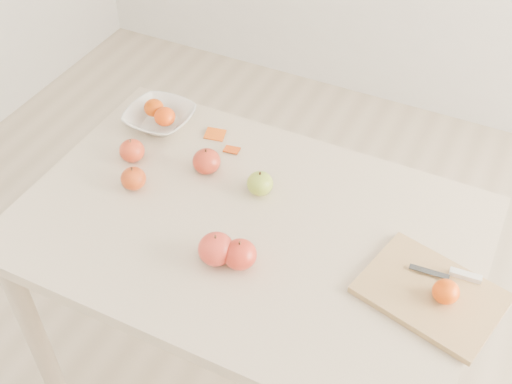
% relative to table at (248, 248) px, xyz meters
% --- Properties ---
extents(ground, '(3.50, 3.50, 0.00)m').
position_rel_table_xyz_m(ground, '(0.00, 0.00, -0.65)').
color(ground, '#C6B293').
rests_on(ground, ground).
extents(table, '(1.20, 0.80, 0.75)m').
position_rel_table_xyz_m(table, '(0.00, 0.00, 0.00)').
color(table, beige).
rests_on(table, ground).
extents(cutting_board, '(0.36, 0.30, 0.02)m').
position_rel_table_xyz_m(cutting_board, '(0.49, -0.02, 0.11)').
color(cutting_board, tan).
rests_on(cutting_board, table).
extents(board_tangerine, '(0.06, 0.06, 0.05)m').
position_rel_table_xyz_m(board_tangerine, '(0.52, -0.03, 0.14)').
color(board_tangerine, '#E95408').
rests_on(board_tangerine, cutting_board).
extents(fruit_bowl, '(0.20, 0.20, 0.05)m').
position_rel_table_xyz_m(fruit_bowl, '(-0.43, 0.26, 0.12)').
color(fruit_bowl, white).
rests_on(fruit_bowl, table).
extents(bowl_tangerine_near, '(0.06, 0.06, 0.05)m').
position_rel_table_xyz_m(bowl_tangerine_near, '(-0.45, 0.27, 0.15)').
color(bowl_tangerine_near, '#D24507').
rests_on(bowl_tangerine_near, fruit_bowl).
extents(bowl_tangerine_far, '(0.06, 0.06, 0.06)m').
position_rel_table_xyz_m(bowl_tangerine_far, '(-0.40, 0.24, 0.15)').
color(bowl_tangerine_far, '#DF4307').
rests_on(bowl_tangerine_far, fruit_bowl).
extents(orange_peel_a, '(0.07, 0.06, 0.01)m').
position_rel_table_xyz_m(orange_peel_a, '(-0.25, 0.28, 0.10)').
color(orange_peel_a, '#DB540F').
rests_on(orange_peel_a, table).
extents(orange_peel_b, '(0.05, 0.04, 0.01)m').
position_rel_table_xyz_m(orange_peel_b, '(-0.17, 0.24, 0.10)').
color(orange_peel_b, '#C5420D').
rests_on(orange_peel_b, table).
extents(paring_knife, '(0.17, 0.05, 0.01)m').
position_rel_table_xyz_m(paring_knife, '(0.54, 0.05, 0.12)').
color(paring_knife, white).
rests_on(paring_knife, cutting_board).
extents(apple_green, '(0.07, 0.07, 0.07)m').
position_rel_table_xyz_m(apple_green, '(-0.02, 0.12, 0.13)').
color(apple_green, olive).
rests_on(apple_green, table).
extents(apple_red_c, '(0.08, 0.08, 0.07)m').
position_rel_table_xyz_m(apple_red_c, '(0.05, -0.13, 0.14)').
color(apple_red_c, '#9F060D').
rests_on(apple_red_c, table).
extents(apple_red_a, '(0.08, 0.08, 0.07)m').
position_rel_table_xyz_m(apple_red_a, '(-0.20, 0.13, 0.13)').
color(apple_red_a, '#98100B').
rests_on(apple_red_a, table).
extents(apple_red_d, '(0.07, 0.07, 0.06)m').
position_rel_table_xyz_m(apple_red_d, '(-0.34, -0.01, 0.13)').
color(apple_red_d, maroon).
rests_on(apple_red_d, table).
extents(apple_red_e, '(0.09, 0.09, 0.08)m').
position_rel_table_xyz_m(apple_red_e, '(-0.01, -0.14, 0.14)').
color(apple_red_e, '#A71F2B').
rests_on(apple_red_e, table).
extents(apple_red_b, '(0.07, 0.07, 0.07)m').
position_rel_table_xyz_m(apple_red_b, '(-0.41, 0.08, 0.13)').
color(apple_red_b, '#A61F20').
rests_on(apple_red_b, table).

